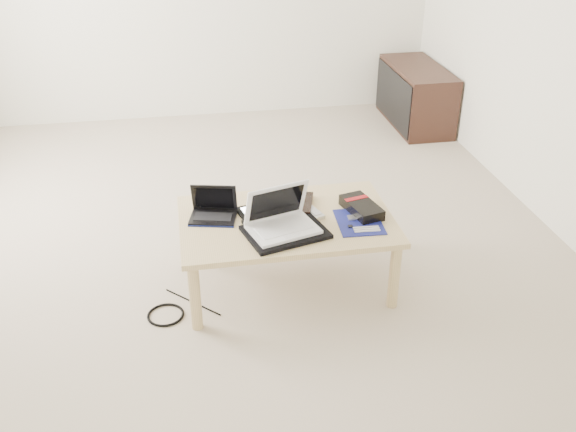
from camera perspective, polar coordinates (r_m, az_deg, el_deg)
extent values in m
plane|color=#BDAC99|center=(4.09, -5.66, -0.62)|extent=(4.00, 4.00, 0.00)
cube|color=white|center=(1.68, -1.38, 3.40)|extent=(4.00, 0.10, 2.60)
cube|color=white|center=(4.27, 23.30, 17.24)|extent=(0.10, 4.00, 2.60)
cube|color=tan|center=(3.32, -0.14, -0.46)|extent=(1.10, 0.70, 0.03)
cylinder|color=tan|center=(3.14, -8.26, -7.13)|extent=(0.06, 0.06, 0.37)
cylinder|color=tan|center=(3.29, 9.43, -5.27)|extent=(0.06, 0.06, 0.37)
cylinder|color=tan|center=(3.64, -8.75, -1.57)|extent=(0.06, 0.06, 0.37)
cylinder|color=tan|center=(3.77, 6.56, -0.20)|extent=(0.06, 0.06, 0.37)
cube|color=#3B2218|center=(5.67, 11.30, 10.45)|extent=(0.40, 0.90, 0.50)
cube|color=black|center=(5.60, 9.36, 10.39)|extent=(0.02, 0.86, 0.44)
cube|color=black|center=(3.43, -0.20, 1.17)|extent=(0.33, 0.30, 0.03)
cube|color=black|center=(3.32, -6.67, -0.15)|extent=(0.26, 0.21, 0.01)
cube|color=black|center=(3.32, -6.69, -0.05)|extent=(0.21, 0.13, 0.00)
cube|color=black|center=(3.27, -6.84, -0.55)|extent=(0.06, 0.03, 0.00)
cube|color=black|center=(3.34, -6.58, 1.65)|extent=(0.24, 0.09, 0.16)
cube|color=black|center=(3.34, -6.60, 1.59)|extent=(0.20, 0.07, 0.12)
cube|color=#0D164D|center=(3.26, -6.88, -0.91)|extent=(0.23, 0.06, 0.01)
cube|color=black|center=(3.36, -2.17, 0.36)|extent=(0.29, 0.25, 0.01)
cube|color=white|center=(3.36, -2.18, 0.46)|extent=(0.24, 0.20, 0.00)
cube|color=#B3B4B8|center=(3.38, 1.86, 0.65)|extent=(0.13, 0.24, 0.02)
cube|color=#9F9EA4|center=(3.38, 1.87, 0.81)|extent=(0.11, 0.20, 0.00)
cube|color=black|center=(3.17, -0.22, -1.43)|extent=(0.45, 0.37, 0.02)
cube|color=white|center=(3.16, -0.42, -1.17)|extent=(0.38, 0.31, 0.02)
cube|color=white|center=(3.15, -0.39, -1.05)|extent=(0.29, 0.19, 0.00)
cube|color=white|center=(3.09, 0.28, -1.74)|extent=(0.08, 0.05, 0.00)
cube|color=white|center=(3.17, -1.06, 1.24)|extent=(0.33, 0.17, 0.21)
cube|color=black|center=(3.16, -1.01, 1.17)|extent=(0.28, 0.13, 0.17)
cube|color=#0D1453|center=(3.29, 6.35, -0.52)|extent=(0.24, 0.29, 0.01)
cube|color=#B3B4B8|center=(3.32, 5.74, -0.14)|extent=(0.05, 0.05, 0.01)
cube|color=gold|center=(3.38, 7.12, 0.35)|extent=(0.09, 0.01, 0.01)
cube|color=gold|center=(3.36, 7.19, 0.21)|extent=(0.09, 0.01, 0.01)
cube|color=silver|center=(3.24, 6.93, -0.99)|extent=(0.13, 0.02, 0.01)
cube|color=silver|center=(3.22, 7.00, -1.16)|extent=(0.13, 0.02, 0.01)
cube|color=silver|center=(3.21, 7.08, -1.32)|extent=(0.13, 0.02, 0.01)
cube|color=black|center=(3.24, 5.57, -0.91)|extent=(0.02, 0.02, 0.01)
cube|color=black|center=(3.38, 6.55, 0.75)|extent=(0.19, 0.29, 0.06)
cube|color=maroon|center=(3.40, 6.11, 1.59)|extent=(0.14, 0.06, 0.00)
torus|color=black|center=(3.28, -3.19, -0.45)|extent=(0.14, 0.14, 0.01)
torus|color=black|center=(3.34, -10.82, -8.63)|extent=(0.24, 0.24, 0.01)
cylinder|color=black|center=(3.41, -8.46, -7.57)|extent=(0.27, 0.28, 0.01)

